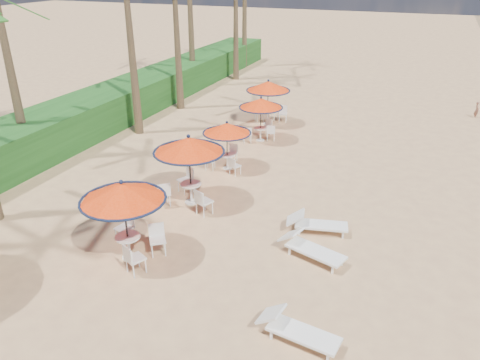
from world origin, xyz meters
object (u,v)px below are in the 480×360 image
Objects in this scene: lounger_far at (315,223)px; station_1 at (188,154)px; lounger_mid at (309,247)px; station_2 at (227,134)px; lounger_near at (295,329)px; station_4 at (269,91)px; station_0 at (125,202)px; station_3 at (261,108)px.

station_1 is at bearing 163.48° from lounger_far.
station_2 is at bearing 151.64° from lounger_mid.
lounger_near is 0.99× the size of lounger_far.
station_4 is at bearing 93.40° from station_2.
station_0 is 1.26× the size of lounger_near.
station_2 is 3.86m from station_3.
lounger_mid is (4.96, 2.02, -1.54)m from station_0.
station_1 reaches higher than station_2.
station_2 is at bearing 90.02° from station_0.
station_0 is at bearing -89.98° from station_2.
station_3 reaches higher than lounger_mid.
station_2 is 0.94× the size of station_3.
lounger_near is 0.94× the size of lounger_mid.
lounger_far is (-0.76, 4.95, 0.00)m from lounger_near.
lounger_near is (5.52, -5.25, -1.62)m from station_1.
station_2 is 6.53m from station_4.
station_1 is at bearing -91.05° from station_3.
lounger_mid is (4.83, -9.05, -1.29)m from station_3.
lounger_near is at bearing -94.18° from lounger_far.
lounger_far is at bearing -37.88° from station_2.
station_2 is 10.34m from lounger_near.
station_0 is 11.08m from station_3.
lounger_near is (5.91, -15.17, -1.47)m from station_4.
station_3 is (0.13, 11.07, -0.25)m from station_0.
station_3 is at bearing 121.54° from lounger_near.
station_3 reaches higher than lounger_far.
lounger_mid is at bearing -19.84° from station_1.
station_0 is 0.97× the size of station_1.
station_1 is 1.08× the size of station_4.
lounger_far is at bearing -3.63° from station_1.
station_4 reaches higher than lounger_far.
station_4 reaches higher than lounger_mid.
station_2 is 1.03× the size of lounger_far.
station_3 is at bearing -78.87° from station_4.
station_2 is at bearing 129.23° from lounger_far.
station_4 is (-0.39, 13.74, -0.09)m from station_0.
station_4 is 16.35m from lounger_near.
station_1 is 1.18× the size of station_3.
station_1 is 5.51m from lounger_mid.
station_4 reaches higher than lounger_near.
station_1 is 5.04m from lounger_far.
station_3 is 1.10× the size of lounger_near.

